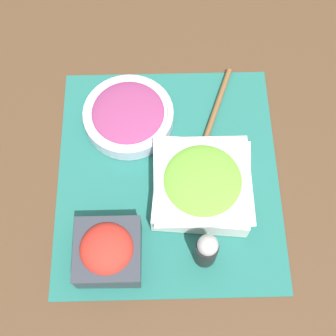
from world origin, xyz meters
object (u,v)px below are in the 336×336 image
tomato_bowl (108,251)px  pepper_shaker (206,250)px  wooden_spoon (205,140)px  lettuce_bowl (202,184)px  onion_bowl (128,115)px

tomato_bowl → pepper_shaker: bearing=88.6°
wooden_spoon → pepper_shaker: pepper_shaker is taller
lettuce_bowl → tomato_bowl: (0.13, -0.18, 0.01)m
onion_bowl → pepper_shaker: 0.34m
wooden_spoon → pepper_shaker: size_ratio=2.44×
tomato_bowl → pepper_shaker: pepper_shaker is taller
wooden_spoon → pepper_shaker: (0.25, -0.01, 0.04)m
tomato_bowl → wooden_spoon: tomato_bowl is taller
tomato_bowl → pepper_shaker: (0.00, 0.18, 0.01)m
wooden_spoon → lettuce_bowl: bearing=-6.8°
lettuce_bowl → wooden_spoon: lettuce_bowl is taller
lettuce_bowl → pepper_shaker: bearing=-0.2°
tomato_bowl → wooden_spoon: (-0.24, 0.19, -0.03)m
lettuce_bowl → onion_bowl: (-0.17, -0.15, -0.01)m
pepper_shaker → tomato_bowl: bearing=-91.4°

